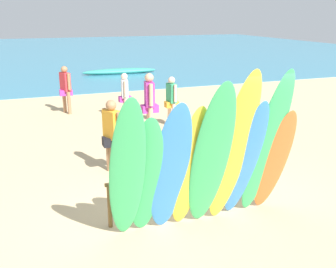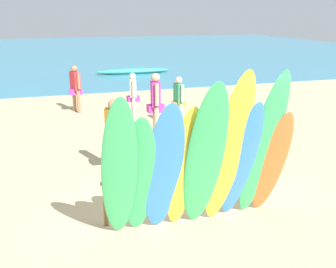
{
  "view_description": "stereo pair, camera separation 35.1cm",
  "coord_description": "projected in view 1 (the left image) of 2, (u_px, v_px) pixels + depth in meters",
  "views": [
    {
      "loc": [
        -2.43,
        -5.48,
        3.29
      ],
      "look_at": [
        0.0,
        1.13,
        1.08
      ],
      "focal_mm": 41.44,
      "sensor_mm": 36.0,
      "label": 1
    },
    {
      "loc": [
        -2.1,
        -5.6,
        3.29
      ],
      "look_at": [
        0.0,
        1.13,
        1.08
      ],
      "focal_mm": 41.44,
      "sensor_mm": 36.0,
      "label": 2
    }
  ],
  "objects": [
    {
      "name": "surfboard_green_7",
      "position": [
        266.0,
        147.0,
        6.03
      ],
      "size": [
        0.48,
        0.98,
        2.58
      ],
      "primitive_type": "ellipsoid",
      "rotation": [
        0.34,
        0.0,
        -0.0
      ],
      "color": "#38B266",
      "rests_on": "ground"
    },
    {
      "name": "distant_boat",
      "position": [
        120.0,
        71.0,
        21.75
      ],
      "size": [
        4.21,
        0.82,
        0.34
      ],
      "color": "teal",
      "rests_on": "ground"
    },
    {
      "name": "beachgoer_near_rack",
      "position": [
        66.0,
        86.0,
        13.02
      ],
      "size": [
        0.42,
        0.57,
        1.61
      ],
      "rotation": [
        0.0,
        0.0,
        1.96
      ],
      "color": "#9E704C",
      "rests_on": "ground"
    },
    {
      "name": "surfboard_yellow_5",
      "position": [
        233.0,
        152.0,
        5.77
      ],
      "size": [
        0.59,
        1.0,
        2.62
      ],
      "primitive_type": "ellipsoid",
      "rotation": [
        0.34,
        0.0,
        0.05
      ],
      "color": "yellow",
      "rests_on": "ground"
    },
    {
      "name": "surfboard_green_0",
      "position": [
        127.0,
        175.0,
        5.25
      ],
      "size": [
        0.57,
        1.12,
        2.38
      ],
      "primitive_type": "ellipsoid",
      "rotation": [
        0.41,
        0.0,
        -0.08
      ],
      "color": "#38B266",
      "rests_on": "ground"
    },
    {
      "name": "surfboard_yellow_3",
      "position": [
        189.0,
        170.0,
        5.73
      ],
      "size": [
        0.5,
        0.82,
        2.13
      ],
      "primitive_type": "ellipsoid",
      "rotation": [
        0.33,
        0.0,
        0.03
      ],
      "color": "yellow",
      "rests_on": "ground"
    },
    {
      "name": "surfboard_green_1",
      "position": [
        146.0,
        179.0,
        5.51
      ],
      "size": [
        0.56,
        0.89,
        2.05
      ],
      "primitive_type": "ellipsoid",
      "rotation": [
        0.38,
        0.0,
        -0.07
      ],
      "color": "#38B266",
      "rests_on": "ground"
    },
    {
      "name": "ocean_water",
      "position": [
        52.0,
        52.0,
        34.33
      ],
      "size": [
        60.0,
        40.0,
        0.02
      ],
      "primitive_type": "cube",
      "color": "teal",
      "rests_on": "ground"
    },
    {
      "name": "surfboard_rack",
      "position": [
        191.0,
        180.0,
        6.52
      ],
      "size": [
        2.92,
        0.07,
        0.77
      ],
      "color": "brown",
      "rests_on": "ground"
    },
    {
      "name": "beachgoer_by_water",
      "position": [
        112.0,
        132.0,
        8.08
      ],
      "size": [
        0.42,
        0.56,
        1.6
      ],
      "rotation": [
        0.0,
        0.0,
        1.97
      ],
      "color": "#9E704C",
      "rests_on": "ground"
    },
    {
      "name": "beach_chair_red",
      "position": [
        268.0,
        128.0,
        10.08
      ],
      "size": [
        0.64,
        0.78,
        0.82
      ],
      "rotation": [
        0.0,
        0.0,
        -0.23
      ],
      "color": "#B7B7BC",
      "rests_on": "ground"
    },
    {
      "name": "ground",
      "position": [
        79.0,
        82.0,
        19.23
      ],
      "size": [
        60.0,
        60.0,
        0.0
      ],
      "primitive_type": "plane",
      "color": "tan"
    },
    {
      "name": "beach_chair_blue",
      "position": [
        260.0,
        145.0,
        8.8
      ],
      "size": [
        0.74,
        0.88,
        0.79
      ],
      "rotation": [
        0.0,
        0.0,
        -0.37
      ],
      "color": "#B7B7BC",
      "rests_on": "ground"
    },
    {
      "name": "beachgoer_photographing",
      "position": [
        149.0,
        100.0,
        10.56
      ],
      "size": [
        0.45,
        0.66,
        1.75
      ],
      "rotation": [
        0.0,
        0.0,
        1.42
      ],
      "color": "tan",
      "rests_on": "ground"
    },
    {
      "name": "surfboard_blue_2",
      "position": [
        170.0,
        171.0,
        5.57
      ],
      "size": [
        0.57,
        0.88,
        2.22
      ],
      "primitive_type": "ellipsoid",
      "rotation": [
        0.36,
        0.0,
        -0.0
      ],
      "color": "#337AD1",
      "rests_on": "ground"
    },
    {
      "name": "surfboard_orange_8",
      "position": [
        274.0,
        162.0,
        6.3
      ],
      "size": [
        0.51,
        0.8,
        1.93
      ],
      "primitive_type": "ellipsoid",
      "rotation": [
        0.36,
        0.0,
        -0.04
      ],
      "color": "orange",
      "rests_on": "ground"
    },
    {
      "name": "surfboard_green_4",
      "position": [
        211.0,
        160.0,
        5.63
      ],
      "size": [
        0.67,
        1.1,
        2.5
      ],
      "primitive_type": "ellipsoid",
      "rotation": [
        0.38,
        0.0,
        -0.1
      ],
      "color": "#38B266",
      "rests_on": "ground"
    },
    {
      "name": "surfboard_blue_6",
      "position": [
        245.0,
        162.0,
        6.03
      ],
      "size": [
        0.48,
        0.9,
        2.14
      ],
      "primitive_type": "ellipsoid",
      "rotation": [
        0.37,
        0.0,
        0.01
      ],
      "color": "#337AD1",
      "rests_on": "ground"
    },
    {
      "name": "beachgoer_strolling",
      "position": [
        172.0,
        98.0,
        11.58
      ],
      "size": [
        0.39,
        0.56,
        1.5
      ],
      "rotation": [
        0.0,
        0.0,
        1.68
      ],
      "color": "beige",
      "rests_on": "ground"
    },
    {
      "name": "beachgoer_midbeach",
      "position": [
        125.0,
        93.0,
        12.28
      ],
      "size": [
        0.39,
        0.56,
        1.49
      ],
      "rotation": [
        0.0,
        0.0,
        1.42
      ],
      "color": "beige",
      "rests_on": "ground"
    }
  ]
}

